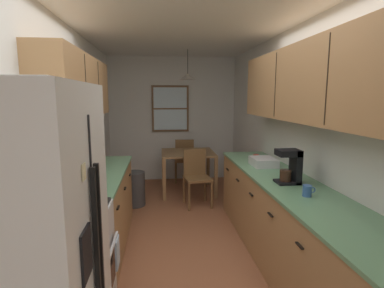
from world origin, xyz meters
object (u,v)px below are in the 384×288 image
(mug_spare, at_px, (307,191))
(dish_rack, at_px, (263,162))
(dining_chair_far, at_px, (185,158))
(storage_canister, at_px, (77,185))
(coffee_maker, at_px, (291,166))
(refrigerator, at_px, (22,274))
(trash_bin, at_px, (134,189))
(dining_table, at_px, (188,158))
(mug_by_coffeemaker, at_px, (256,158))
(dining_chair_near, at_px, (196,174))
(microwave_over_range, at_px, (37,105))
(stove_range, at_px, (66,270))

(mug_spare, bearing_deg, dish_rack, 89.05)
(dining_chair_far, relative_size, storage_canister, 4.91)
(coffee_maker, bearing_deg, refrigerator, -145.46)
(trash_bin, relative_size, dish_rack, 1.62)
(dining_table, height_order, mug_by_coffeemaker, mug_by_coffeemaker)
(dining_chair_near, relative_size, coffee_maker, 2.68)
(microwave_over_range, bearing_deg, trash_bin, 81.05)
(refrigerator, relative_size, trash_bin, 3.29)
(dining_table, distance_m, dining_chair_far, 0.67)
(refrigerator, xyz_separation_m, dining_table, (1.18, 3.93, -0.26))
(dining_chair_far, bearing_deg, trash_bin, -126.55)
(dining_table, xyz_separation_m, mug_spare, (0.74, -2.98, 0.31))
(microwave_over_range, distance_m, dining_table, 3.61)
(stove_range, height_order, microwave_over_range, microwave_over_range)
(storage_canister, height_order, coffee_maker, coffee_maker)
(stove_range, bearing_deg, mug_spare, 5.79)
(dining_chair_near, distance_m, dish_rack, 1.44)
(microwave_over_range, relative_size, dining_chair_far, 0.69)
(microwave_over_range, xyz_separation_m, dining_table, (1.33, 3.18, -1.05))
(dining_chair_far, distance_m, coffee_maker, 3.38)
(coffee_maker, bearing_deg, dining_chair_far, 103.37)
(microwave_over_range, relative_size, mug_spare, 5.41)
(refrigerator, bearing_deg, dining_table, 73.25)
(mug_spare, bearing_deg, dining_table, 103.89)
(trash_bin, xyz_separation_m, coffee_maker, (1.69, -2.00, 0.80))
(trash_bin, bearing_deg, storage_canister, -97.91)
(dish_rack, bearing_deg, trash_bin, 143.47)
(refrigerator, distance_m, coffee_maker, 2.37)
(mug_spare, bearing_deg, dining_chair_far, 101.57)
(dining_chair_near, height_order, storage_canister, storage_canister)
(dining_chair_near, height_order, dining_chair_far, same)
(dining_table, bearing_deg, microwave_over_range, -112.76)
(dining_table, bearing_deg, dining_chair_near, -83.60)
(stove_range, height_order, coffee_maker, coffee_maker)
(storage_canister, relative_size, mug_spare, 1.60)
(stove_range, relative_size, mug_by_coffeemaker, 9.79)
(trash_bin, bearing_deg, dining_table, 32.51)
(microwave_over_range, bearing_deg, dining_chair_near, 60.90)
(dining_chair_far, xyz_separation_m, mug_spare, (0.74, -3.63, 0.45))
(dining_chair_far, distance_m, storage_canister, 3.65)
(trash_bin, distance_m, dish_rack, 2.20)
(storage_canister, bearing_deg, dining_chair_near, 58.21)
(dining_table, relative_size, coffee_maker, 2.80)
(stove_range, relative_size, dining_table, 1.17)
(trash_bin, xyz_separation_m, mug_spare, (1.66, -2.39, 0.67))
(stove_range, height_order, storage_canister, stove_range)
(dish_rack, bearing_deg, mug_spare, -90.95)
(refrigerator, distance_m, microwave_over_range, 1.09)
(dining_table, height_order, trash_bin, dining_table)
(stove_range, xyz_separation_m, mug_spare, (1.96, 0.20, 0.48))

